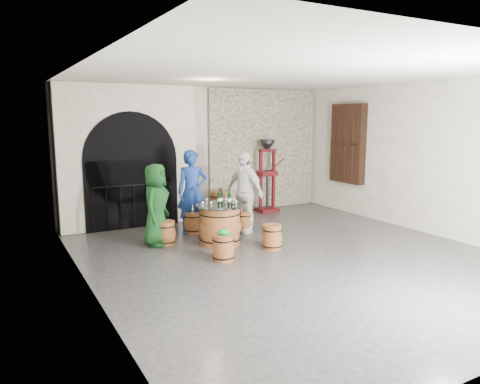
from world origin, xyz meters
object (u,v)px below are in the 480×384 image
barrel_stool_right (244,221)px  barrel_stool_near_right (272,237)px  wine_bottle_center (229,198)px  wine_bottle_right (221,197)px  person_blue (192,192)px  corking_press (267,170)px  barrel_table (220,225)px  barrel_stool_near_left (223,248)px  wine_bottle_left (220,198)px  barrel_stool_left (166,233)px  person_white (244,192)px  side_barrel (220,205)px  barrel_stool_far (193,222)px  person_green (156,205)px

barrel_stool_right → barrel_stool_near_right: bearing=-97.2°
wine_bottle_center → wine_bottle_right: 0.22m
person_blue → corking_press: 2.80m
barrel_table → barrel_stool_near_left: 1.07m
barrel_table → barrel_stool_near_left: barrel_table is taller
barrel_stool_near_right → person_blue: size_ratio=0.26×
barrel_table → corking_press: 3.32m
wine_bottle_center → barrel_stool_near_left: bearing=-123.6°
barrel_table → wine_bottle_left: bearing=67.1°
barrel_stool_left → person_white: bearing=3.3°
person_white → wine_bottle_left: bearing=-72.6°
barrel_stool_near_left → wine_bottle_right: size_ratio=1.44×
person_white → wine_bottle_left: (-0.87, -0.55, 0.03)m
barrel_table → barrel_stool_near_left: bearing=-113.5°
barrel_stool_right → side_barrel: size_ratio=0.68×
wine_bottle_right → barrel_stool_far: bearing=102.9°
barrel_stool_far → barrel_stool_near_right: size_ratio=1.00×
person_green → side_barrel: size_ratio=2.33×
barrel_stool_far → person_blue: bearing=-82.8°
barrel_stool_far → barrel_stool_near_right: bearing=-65.3°
person_green → barrel_stool_near_left: bearing=-117.4°
person_blue → wine_bottle_center: size_ratio=5.53×
barrel_table → wine_bottle_right: 0.54m
barrel_stool_left → wine_bottle_right: (1.03, -0.37, 0.68)m
person_green → barrel_table: bearing=-78.1°
side_barrel → barrel_stool_near_left: bearing=-115.8°
barrel_stool_far → person_white: 1.29m
person_green → wine_bottle_right: size_ratio=4.91×
person_green → person_white: size_ratio=0.91×
barrel_stool_right → person_green: bearing=-179.1°
barrel_table → wine_bottle_center: bearing=-30.7°
barrel_stool_near_right → corking_press: 3.50m
wine_bottle_center → side_barrel: bearing=67.7°
barrel_table → barrel_stool_left: barrel_table is taller
wine_bottle_left → barrel_stool_near_left: bearing=-113.4°
barrel_table → wine_bottle_center: 0.56m
person_green → wine_bottle_right: 1.28m
barrel_stool_near_left → side_barrel: 3.35m
barrel_table → wine_bottle_left: wine_bottle_left is taller
barrel_stool_right → person_green: person_green is taller
wine_bottle_center → barrel_stool_near_right: bearing=-51.4°
barrel_stool_far → barrel_stool_right: size_ratio=1.00×
barrel_stool_far → corking_press: bearing=22.6°
barrel_stool_far → side_barrel: bearing=40.1°
barrel_stool_left → side_barrel: 2.53m
barrel_stool_left → person_green: bearing=153.4°
barrel_stool_near_left → wine_bottle_center: wine_bottle_center is taller
barrel_stool_left → barrel_stool_far: bearing=35.3°
barrel_stool_far → barrel_stool_near_left: 2.05m
barrel_stool_left → barrel_stool_far: same height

